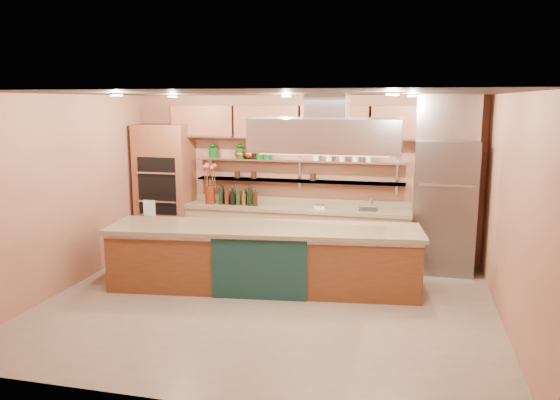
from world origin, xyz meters
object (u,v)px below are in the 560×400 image
(kitchen_scale, at_px, (320,206))
(island, at_px, (264,258))
(flower_vase, at_px, (210,195))
(refrigerator, at_px, (444,207))
(copper_kettle, at_px, (249,154))
(green_canister, at_px, (260,154))

(kitchen_scale, bearing_deg, island, -94.01)
(flower_vase, bearing_deg, refrigerator, -0.15)
(kitchen_scale, bearing_deg, copper_kettle, -172.50)
(flower_vase, bearing_deg, green_canister, 14.47)
(flower_vase, xyz_separation_m, copper_kettle, (0.65, 0.22, 0.70))
(refrigerator, distance_m, green_canister, 3.18)
(refrigerator, height_order, flower_vase, refrigerator)
(refrigerator, bearing_deg, green_canister, 175.73)
(copper_kettle, xyz_separation_m, green_canister, (0.20, 0.00, 0.01))
(green_canister, bearing_deg, refrigerator, -4.27)
(refrigerator, relative_size, green_canister, 12.95)
(island, xyz_separation_m, green_canister, (-0.53, 1.71, 1.34))
(island, distance_m, kitchen_scale, 1.67)
(island, bearing_deg, copper_kettle, 106.22)
(island, bearing_deg, kitchen_scale, 61.94)
(refrigerator, relative_size, kitchen_scale, 12.54)
(kitchen_scale, height_order, green_canister, green_canister)
(refrigerator, bearing_deg, island, -150.01)
(copper_kettle, bearing_deg, kitchen_scale, -9.58)
(island, bearing_deg, refrigerator, 23.02)
(island, relative_size, green_canister, 27.17)
(refrigerator, distance_m, kitchen_scale, 1.99)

